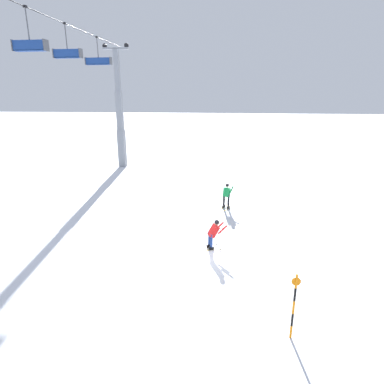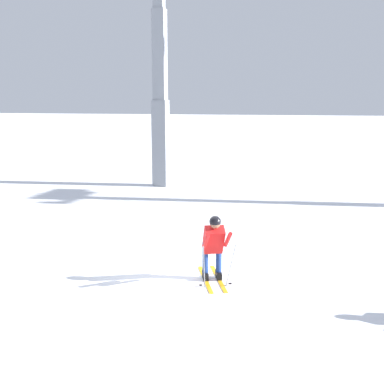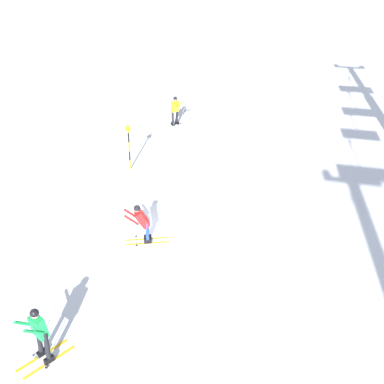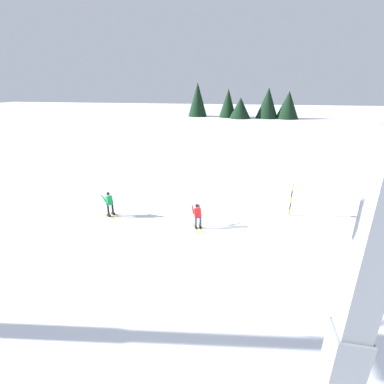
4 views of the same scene
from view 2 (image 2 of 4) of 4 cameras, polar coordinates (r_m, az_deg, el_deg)
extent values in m
plane|color=white|center=(11.36, -2.20, -9.07)|extent=(260.00, 260.00, 0.00)
cube|color=yellow|center=(10.60, 3.28, -10.56)|extent=(0.71, 1.53, 0.01)
cube|color=black|center=(10.57, 3.28, -10.13)|extent=(0.21, 0.30, 0.16)
cylinder|color=navy|center=(10.42, 3.31, -7.94)|extent=(0.13, 0.13, 0.69)
cube|color=yellow|center=(10.55, 1.64, -10.66)|extent=(0.71, 1.53, 0.01)
cube|color=black|center=(10.52, 1.64, -10.22)|extent=(0.21, 0.30, 0.16)
cylinder|color=navy|center=(10.37, 1.65, -8.03)|extent=(0.13, 0.13, 0.69)
cube|color=red|center=(10.10, 2.67, -5.87)|extent=(0.60, 0.67, 0.68)
sphere|color=#997051|center=(9.83, 2.86, -3.86)|extent=(0.23, 0.23, 0.23)
sphere|color=black|center=(9.83, 2.87, -3.67)|extent=(0.25, 0.25, 0.25)
cylinder|color=red|center=(9.75, 4.43, -5.86)|extent=(0.28, 0.51, 0.45)
cylinder|color=gray|center=(9.91, 4.70, -9.37)|extent=(0.31, 0.40, 1.19)
cylinder|color=black|center=(10.23, 4.71, -11.15)|extent=(0.07, 0.07, 0.01)
cylinder|color=red|center=(9.66, 1.75, -5.98)|extent=(0.28, 0.51, 0.45)
cylinder|color=gray|center=(9.81, 1.51, -9.55)|extent=(0.09, 0.49, 1.19)
cylinder|color=black|center=(10.11, 1.07, -11.37)|extent=(0.07, 0.07, 0.01)
cube|color=gray|center=(21.74, -3.85, 5.96)|extent=(0.67, 0.67, 3.97)
cube|color=gray|center=(21.75, -3.99, 16.43)|extent=(0.56, 0.56, 3.97)
camera|label=1|loc=(19.38, -50.13, 18.06)|focal=29.93mm
camera|label=3|loc=(21.12, 58.46, 23.38)|focal=47.73mm
camera|label=4|loc=(25.95, 4.69, 21.20)|focal=25.94mm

